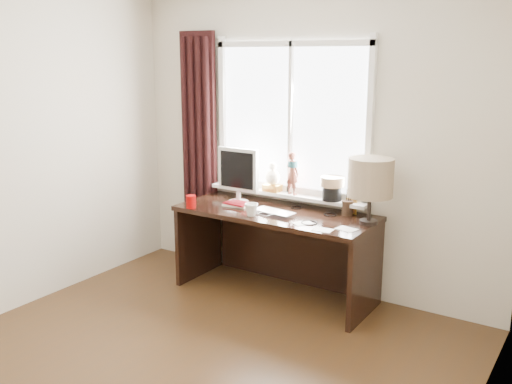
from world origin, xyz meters
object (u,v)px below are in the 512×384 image
Objects in this scene: red_cup at (191,202)px; desk at (281,236)px; table_lamp at (371,178)px; mug at (251,209)px; monitor at (238,172)px; laptop at (275,212)px.

red_cup is 0.83m from desk.
desk is 3.27× the size of table_lamp.
table_lamp is at bearing 19.13° from mug.
mug is 0.45m from desk.
red_cup is at bearing -122.84° from monitor.
red_cup is at bearing -173.23° from mug.
red_cup is at bearing -154.22° from laptop.
desk is 1.00m from table_lamp.
red_cup is (-0.58, -0.07, -0.00)m from mug.
mug is at bearing -122.68° from laptop.
desk is at bearing 30.77° from red_cup.
monitor is at bearing 57.16° from red_cup.
desk is (0.09, 0.33, -0.30)m from mug.
table_lamp reaches higher than laptop.
monitor is at bearing 170.83° from laptop.
monitor reaches higher than red_cup.
red_cup reaches higher than laptop.
mug reaches higher than laptop.
mug is 1.02× the size of red_cup.
mug is at bearing -105.51° from desk.
mug reaches higher than desk.
red_cup is (-0.71, -0.22, 0.04)m from laptop.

